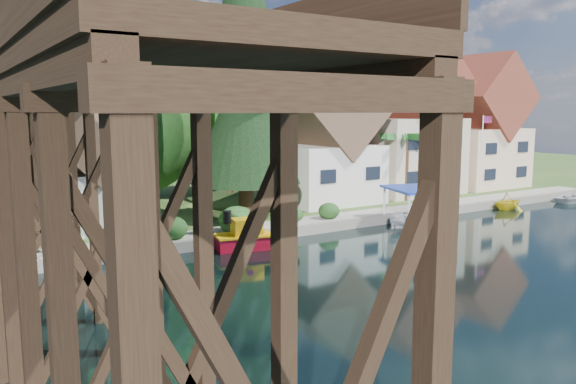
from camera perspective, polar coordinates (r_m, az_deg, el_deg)
name	(u,v)px	position (r m, az deg, el deg)	size (l,w,h in m)	color
ground	(391,265)	(28.76, 10.43, -7.31)	(140.00, 140.00, 0.00)	black
bank	(159,185)	(57.94, -13.00, 0.70)	(140.00, 52.00, 0.50)	#335120
seawall	(353,224)	(37.13, 6.60, -3.21)	(60.00, 0.40, 0.62)	slate
promenade	(364,214)	(39.32, 7.69, -2.26)	(50.00, 2.60, 0.06)	gray
trestle_bridge	(19,167)	(25.69, -25.66, 2.31)	(4.12, 44.18, 9.30)	black
house_left	(320,143)	(44.65, 3.24, 5.01)	(7.64, 8.64, 11.02)	silver
house_center	(400,125)	(50.73, 11.27, 6.70)	(8.65, 9.18, 13.89)	#C0AE96
house_right	(472,131)	(57.00, 18.21, 5.95)	(8.15, 8.64, 12.45)	beige
shed	(91,175)	(35.85, -19.37, 1.66)	(5.09, 5.40, 7.85)	silver
bg_trees	(222,115)	(46.05, -6.75, 7.74)	(49.90, 13.30, 10.57)	#382314
shrubs	(226,220)	(33.43, -6.32, -2.87)	(15.76, 2.47, 1.70)	#163D16
conifer	(245,85)	(38.08, -4.42, 10.76)	(7.45, 7.45, 18.35)	#382314
palm_tree	(406,138)	(45.67, 11.93, 5.35)	(5.21, 5.21, 5.71)	#382314
flagpole	(483,145)	(51.87, 19.21, 4.49)	(1.06, 0.17, 6.79)	white
tugboat	(244,237)	(31.43, -4.47, -4.58)	(3.43, 2.35, 2.28)	red
boat_white_a	(427,217)	(39.65, 13.94, -2.45)	(3.15, 4.41, 0.91)	silver
boat_canopy	(412,211)	(37.75, 12.49, -1.87)	(3.94, 4.79, 2.66)	silver
boat_yellow	(508,200)	(47.01, 21.43, -0.78)	(2.43, 2.82, 1.48)	gold
boat_white_b	(576,197)	(53.46, 27.21, -0.43)	(2.95, 4.13, 0.86)	silver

